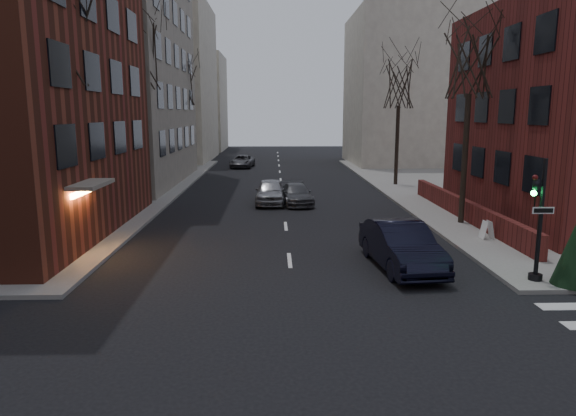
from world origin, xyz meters
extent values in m
cube|color=maroon|center=(9.30, 19.00, 0.65)|extent=(0.35, 16.00, 1.00)
cube|color=beige|center=(-15.00, 55.00, 9.00)|extent=(14.00, 16.00, 18.00)
cube|color=beige|center=(15.00, 50.00, 8.00)|extent=(14.00, 14.00, 16.00)
cube|color=beige|center=(-13.00, 72.00, 7.00)|extent=(10.00, 12.00, 14.00)
cylinder|color=black|center=(8.00, 9.00, 2.15)|extent=(0.14, 0.14, 4.00)
cylinder|color=black|center=(8.00, 9.00, 0.25)|extent=(0.44, 0.44, 0.20)
imported|color=black|center=(7.75, 9.00, 3.00)|extent=(0.16, 0.20, 1.00)
sphere|color=#19FF4C|center=(7.68, 8.95, 3.05)|extent=(0.18, 0.18, 0.18)
cube|color=white|center=(8.00, 8.88, 2.50)|extent=(0.70, 0.03, 0.22)
cylinder|color=#2D231C|center=(-8.80, 14.00, 3.47)|extent=(0.28, 0.28, 6.65)
cylinder|color=#2D231C|center=(-8.80, 26.00, 3.65)|extent=(0.28, 0.28, 7.00)
cylinder|color=#2D231C|center=(-8.80, 40.00, 3.30)|extent=(0.28, 0.28, 6.30)
cylinder|color=#2D231C|center=(8.80, 18.00, 3.30)|extent=(0.28, 0.28, 6.30)
cylinder|color=#2D231C|center=(8.80, 32.00, 3.12)|extent=(0.28, 0.28, 5.95)
cylinder|color=black|center=(-8.20, 22.00, 3.15)|extent=(0.12, 0.12, 6.00)
sphere|color=#FFA54C|center=(-8.20, 22.00, 6.25)|extent=(0.36, 0.36, 0.36)
cylinder|color=black|center=(-8.20, 42.00, 3.15)|extent=(0.12, 0.12, 6.00)
sphere|color=#FFA54C|center=(-8.20, 42.00, 6.25)|extent=(0.36, 0.36, 0.36)
imported|color=black|center=(4.00, 10.90, 0.84)|extent=(2.30, 5.26, 1.68)
imported|color=gray|center=(-0.80, 24.53, 0.76)|extent=(1.87, 4.48, 1.52)
imported|color=#3D3E42|center=(0.80, 24.27, 0.62)|extent=(2.18, 4.43, 1.24)
imported|color=#434248|center=(-3.82, 46.04, 0.64)|extent=(2.57, 4.77, 1.27)
cube|color=white|center=(8.70, 14.61, 0.55)|extent=(0.40, 0.53, 0.80)
cone|color=black|center=(8.96, 8.50, 1.25)|extent=(1.67, 1.67, 2.21)
camera|label=1|loc=(-0.60, -6.93, 5.56)|focal=32.00mm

